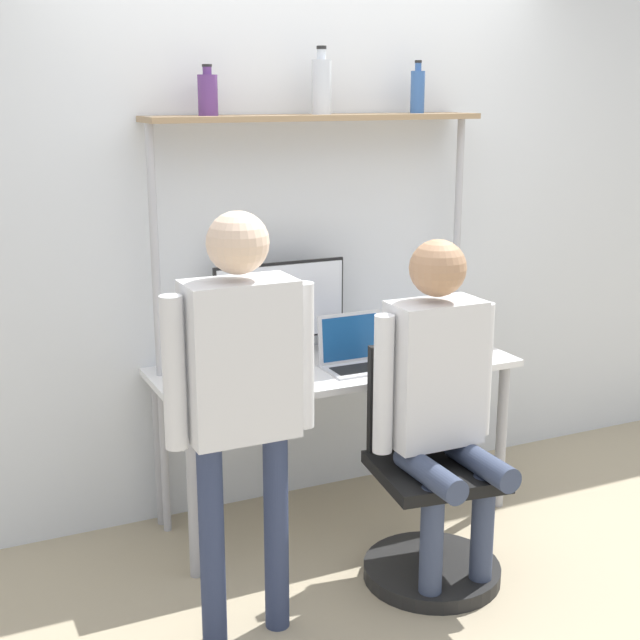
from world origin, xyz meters
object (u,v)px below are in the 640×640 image
object	(u,v)px
laptop	(355,352)
bottle_blue	(418,91)
monitor	(281,306)
person_standing	(241,379)
bottle_clear	(321,85)
person_seated	(439,386)
cell_phone	(411,358)
bottle_purple	(208,94)
office_chair	(429,507)

from	to	relation	value
laptop	bottle_blue	xyz separation A→B (m)	(0.44, 0.24, 1.13)
monitor	person_standing	distance (m)	1.04
laptop	bottle_clear	xyz separation A→B (m)	(-0.05, 0.24, 1.15)
person_seated	bottle_clear	xyz separation A→B (m)	(-0.10, 0.87, 1.13)
person_seated	bottle_blue	size ratio (longest dim) A/B	5.94
monitor	cell_phone	distance (m)	0.65
cell_phone	person_standing	world-z (taller)	person_standing
cell_phone	bottle_clear	bearing A→B (deg)	141.33
person_seated	bottle_blue	distance (m)	1.46
bottle_purple	bottle_blue	bearing A→B (deg)	0.00
person_seated	bottle_purple	bearing A→B (deg)	125.44
bottle_blue	bottle_purple	world-z (taller)	bottle_blue
bottle_clear	person_standing	bearing A→B (deg)	-128.95
laptop	monitor	bearing A→B (deg)	136.72
bottle_clear	bottle_blue	world-z (taller)	bottle_clear
bottle_purple	office_chair	bearing A→B (deg)	-52.70
office_chair	person_seated	size ratio (longest dim) A/B	0.68
bottle_blue	person_seated	bearing A→B (deg)	-114.32
cell_phone	bottle_purple	world-z (taller)	bottle_purple
office_chair	bottle_clear	bearing A→B (deg)	97.16
bottle_purple	person_seated	bearing A→B (deg)	-54.56
person_standing	bottle_clear	distance (m)	1.51
bottle_clear	cell_phone	bearing A→B (deg)	-38.67
cell_phone	office_chair	size ratio (longest dim) A/B	0.16
person_standing	bottle_clear	world-z (taller)	bottle_clear
person_seated	office_chair	bearing A→B (deg)	83.54
person_seated	monitor	bearing A→B (deg)	109.41
office_chair	bottle_clear	xyz separation A→B (m)	(-0.10, 0.82, 1.67)
laptop	person_standing	world-z (taller)	person_standing
bottle_blue	bottle_purple	size ratio (longest dim) A/B	1.14
monitor	bottle_clear	bearing A→B (deg)	1.28
monitor	office_chair	size ratio (longest dim) A/B	0.66
office_chair	person_seated	world-z (taller)	person_seated
laptop	bottle_purple	xyz separation A→B (m)	(-0.57, 0.24, 1.12)
office_chair	bottle_clear	distance (m)	1.86
person_standing	bottle_blue	size ratio (longest dim) A/B	6.63
laptop	person_seated	world-z (taller)	person_seated
bottle_clear	bottle_purple	world-z (taller)	bottle_clear
laptop	bottle_blue	distance (m)	1.24
laptop	bottle_clear	distance (m)	1.18
laptop	person_standing	bearing A→B (deg)	-139.82
person_standing	person_seated	bearing A→B (deg)	2.40
laptop	person_standing	xyz separation A→B (m)	(-0.78, -0.66, 0.18)
cell_phone	bottle_blue	distance (m)	1.23
person_seated	person_standing	distance (m)	0.84
monitor	bottle_blue	distance (m)	1.17
laptop	bottle_clear	size ratio (longest dim) A/B	1.07
office_chair	cell_phone	bearing A→B (deg)	67.45
laptop	cell_phone	world-z (taller)	laptop
cell_phone	person_standing	distance (m)	1.26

